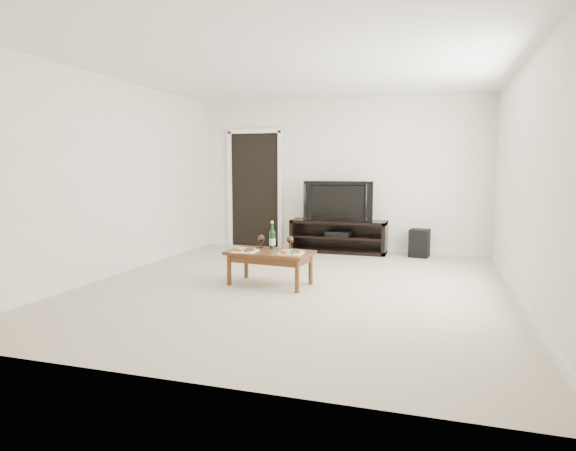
{
  "coord_description": "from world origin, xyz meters",
  "views": [
    {
      "loc": [
        1.59,
        -5.49,
        1.42
      ],
      "look_at": [
        -0.19,
        0.33,
        0.7
      ],
      "focal_mm": 30.0,
      "sensor_mm": 36.0,
      "label": 1
    }
  ],
  "objects_px": {
    "subwoofer": "(419,243)",
    "television": "(339,201)",
    "coffee_table": "(270,268)",
    "media_console": "(338,236)"
  },
  "relations": [
    {
      "from": "television",
      "to": "coffee_table",
      "type": "relative_size",
      "value": 1.13
    },
    {
      "from": "television",
      "to": "coffee_table",
      "type": "distance_m",
      "value": 2.63
    },
    {
      "from": "television",
      "to": "subwoofer",
      "type": "xyz_separation_m",
      "value": [
        1.33,
        -0.03,
        -0.66
      ]
    },
    {
      "from": "television",
      "to": "subwoofer",
      "type": "distance_m",
      "value": 1.49
    },
    {
      "from": "coffee_table",
      "to": "subwoofer",
      "type": "bearing_deg",
      "value": 55.74
    },
    {
      "from": "subwoofer",
      "to": "television",
      "type": "bearing_deg",
      "value": -172.4
    },
    {
      "from": "media_console",
      "to": "television",
      "type": "height_order",
      "value": "television"
    },
    {
      "from": "television",
      "to": "subwoofer",
      "type": "bearing_deg",
      "value": -5.07
    },
    {
      "from": "television",
      "to": "coffee_table",
      "type": "height_order",
      "value": "television"
    },
    {
      "from": "media_console",
      "to": "television",
      "type": "bearing_deg",
      "value": 180.0
    }
  ]
}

